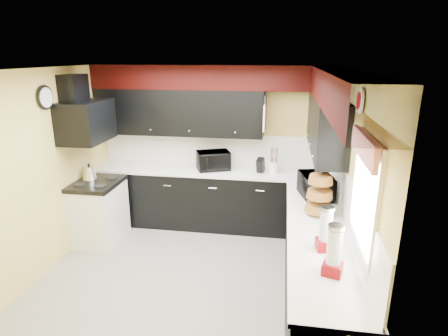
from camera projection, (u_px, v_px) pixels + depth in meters
The scene contains 35 objects.
ground at pixel (187, 277), 4.64m from camera, with size 3.60×3.60×0.00m, color gray.
wall_back at pixel (213, 146), 5.98m from camera, with size 3.60×0.06×2.50m, color #E0C666.
wall_right at pixel (347, 191), 4.00m from camera, with size 0.06×3.60×2.50m, color #E0C666.
wall_left at pixel (41, 174), 4.55m from camera, with size 0.06×3.60×2.50m, color #E0C666.
ceiling at pixel (180, 69), 3.91m from camera, with size 3.60×3.60×0.06m, color white.
cab_back at pixel (210, 199), 5.93m from camera, with size 3.60×0.60×0.90m, color black.
cab_right at pixel (315, 269), 4.00m from camera, with size 0.60×3.00×0.90m, color black.
counter_back at pixel (210, 171), 5.79m from camera, with size 3.62×0.64×0.04m, color white.
counter_right at pixel (318, 229), 3.86m from camera, with size 0.64×3.02×0.04m, color white.
splash_back at pixel (213, 149), 5.98m from camera, with size 3.60×0.02×0.50m, color white.
splash_right at pixel (346, 196), 4.02m from camera, with size 0.02×3.60×0.50m, color white.
upper_back at pixel (179, 112), 5.73m from camera, with size 2.60×0.35×0.70m, color black.
upper_right at pixel (326, 125), 4.72m from camera, with size 0.35×1.80×0.70m, color black.
soffit_back at pixel (210, 77), 5.49m from camera, with size 3.60×0.36×0.35m, color black.
soffit_right at pixel (341, 90), 3.55m from camera, with size 0.36×3.24×0.35m, color black.
stove at pixel (99, 213), 5.45m from camera, with size 0.60×0.75×0.86m, color white.
cooktop at pixel (96, 183), 5.32m from camera, with size 0.62×0.77×0.06m, color black.
hood at pixel (86, 121), 5.06m from camera, with size 0.50×0.78×0.55m, color black.
hood_duct at pixel (74, 90), 4.96m from camera, with size 0.24×0.40×0.40m, color black.
window at pixel (366, 194), 3.07m from camera, with size 0.03×0.86×0.96m, color white, non-canonical shape.
valance at pixel (364, 147), 2.96m from camera, with size 0.04×0.88×0.20m, color red.
pan_top at pixel (265, 101), 5.40m from camera, with size 0.03×0.22×0.40m, color black, non-canonical shape.
pan_mid at pixel (264, 120), 5.35m from camera, with size 0.03×0.28×0.46m, color black, non-canonical shape.
pan_low at pixel (265, 119), 5.60m from camera, with size 0.03×0.24×0.42m, color black, non-canonical shape.
cut_board at pixel (265, 118), 5.22m from camera, with size 0.03×0.26×0.35m, color white.
baskets at pixel (319, 194), 4.11m from camera, with size 0.27×0.27×0.50m, color brown, non-canonical shape.
clock at pixel (45, 97), 4.52m from camera, with size 0.03×0.30×0.30m, color black, non-canonical shape.
deco_plate at pixel (360, 101), 3.39m from camera, with size 0.03×0.24×0.24m, color white, non-canonical shape.
toaster_oven at pixel (213, 160), 5.76m from camera, with size 0.49×0.41×0.28m, color black.
microwave at pixel (316, 186), 4.64m from camera, with size 0.52×0.35×0.29m, color black.
utensil_crock at pixel (274, 167), 5.62m from camera, with size 0.15×0.15×0.16m, color white.
knife_block at pixel (261, 166), 5.61m from camera, with size 0.10×0.14×0.22m, color black.
kettle at pixel (89, 173), 5.39m from camera, with size 0.20×0.20×0.18m, color silver, non-canonical shape.
dispenser_a at pixel (326, 230), 3.36m from camera, with size 0.15×0.15×0.40m, color #640000, non-canonical shape.
dispenser_b at pixel (334, 251), 2.98m from camera, with size 0.15×0.15×0.41m, color maroon, non-canonical shape.
Camera 1 is at (1.09, -3.92, 2.65)m, focal length 30.00 mm.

